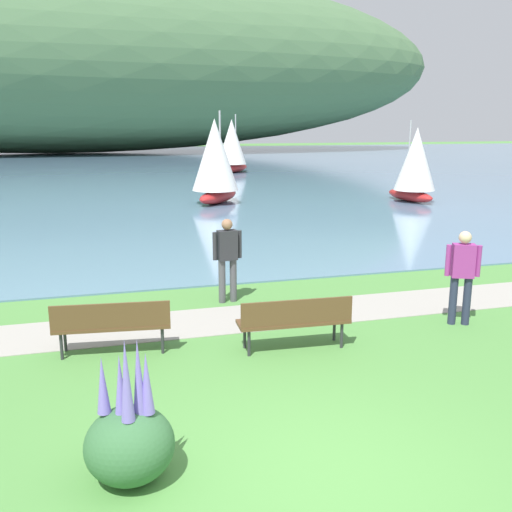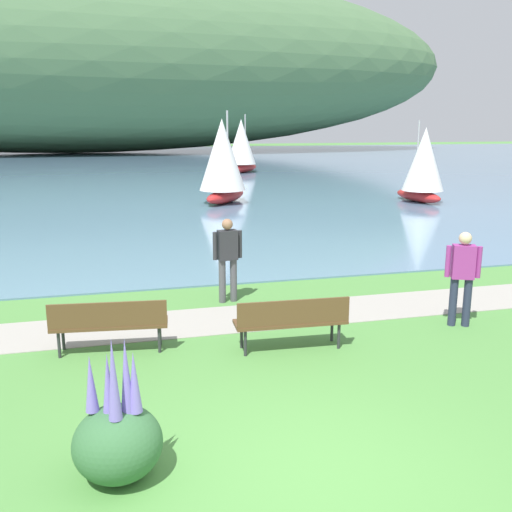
{
  "view_description": "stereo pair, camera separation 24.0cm",
  "coord_description": "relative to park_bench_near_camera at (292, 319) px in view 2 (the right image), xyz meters",
  "views": [
    {
      "loc": [
        -2.05,
        -4.84,
        3.53
      ],
      "look_at": [
        0.86,
        5.67,
        1.0
      ],
      "focal_mm": 39.9,
      "sensor_mm": 36.0,
      "label": 1
    },
    {
      "loc": [
        -1.82,
        -4.9,
        3.53
      ],
      "look_at": [
        0.86,
        5.67,
        1.0
      ],
      "focal_mm": 39.9,
      "sensor_mm": 36.0,
      "label": 2
    }
  ],
  "objects": [
    {
      "name": "sailboat_toward_hillside",
      "position": [
        11.08,
        15.15,
        1.25
      ],
      "size": [
        2.03,
        3.2,
        3.68
      ],
      "color": "#B22323",
      "rests_on": "bay_water"
    },
    {
      "name": "shoreline_path",
      "position": [
        -0.83,
        1.68,
        -0.52
      ],
      "size": [
        60.0,
        1.5,
        0.01
      ],
      "primitive_type": "cube",
      "color": "#A39E93",
      "rests_on": "ground"
    },
    {
      "name": "person_at_shoreline",
      "position": [
        -0.47,
        2.76,
        0.46
      ],
      "size": [
        0.61,
        0.26,
        1.71
      ],
      "color": "#4C4C51",
      "rests_on": "ground"
    },
    {
      "name": "distant_hillside",
      "position": [
        -7.2,
        67.25,
        10.7
      ],
      "size": [
        98.81,
        28.0,
        22.37
      ],
      "primitive_type": "ellipsoid",
      "color": "#4C7047",
      "rests_on": "bay_water"
    },
    {
      "name": "sailboat_mid_bay",
      "position": [
        2.2,
        17.03,
        1.44
      ],
      "size": [
        3.03,
        3.41,
        4.09
      ],
      "color": "#B22323",
      "rests_on": "bay_water"
    },
    {
      "name": "sailboat_nearest_to_shore",
      "position": [
        6.75,
        33.25,
        1.5
      ],
      "size": [
        3.3,
        3.43,
        4.22
      ],
      "color": "#B22323",
      "rests_on": "bay_water"
    },
    {
      "name": "park_bench_near_camera",
      "position": [
        0.0,
        0.0,
        0.0
      ],
      "size": [
        1.82,
        0.56,
        0.88
      ],
      "color": "brown",
      "rests_on": "ground"
    },
    {
      "name": "echium_bush_far_cluster",
      "position": [
        -2.73,
        -2.79,
        -0.07
      ],
      "size": [
        0.91,
        0.91,
        1.58
      ],
      "color": "#386B3D",
      "rests_on": "ground"
    },
    {
      "name": "ground_plane",
      "position": [
        -0.83,
        -3.24,
        -0.52
      ],
      "size": [
        200.0,
        200.0,
        0.0
      ],
      "primitive_type": "plane",
      "color": "#518E42"
    },
    {
      "name": "bay_water",
      "position": [
        -0.83,
        43.93,
        -0.5
      ],
      "size": [
        180.0,
        80.0,
        0.04
      ],
      "primitive_type": "cube",
      "color": "#5B7F9E",
      "rests_on": "ground"
    },
    {
      "name": "person_on_the_grass",
      "position": [
        3.26,
        0.35,
        0.46
      ],
      "size": [
        0.57,
        0.35,
        1.71
      ],
      "color": "#282D47",
      "rests_on": "ground"
    },
    {
      "name": "park_bench_further_along",
      "position": [
        -2.8,
        0.59,
        0.0
      ],
      "size": [
        1.84,
        0.67,
        0.88
      ],
      "color": "brown",
      "rests_on": "ground"
    }
  ]
}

